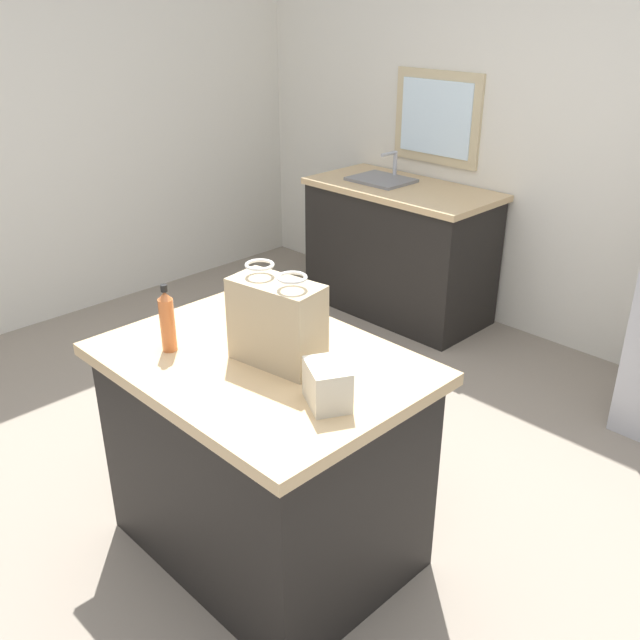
# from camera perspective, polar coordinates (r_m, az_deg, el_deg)

# --- Properties ---
(ground) EXTENTS (6.45, 6.45, 0.00)m
(ground) POSITION_cam_1_polar(r_m,az_deg,el_deg) (3.18, -1.91, -15.14)
(ground) COLOR gray
(back_wall) EXTENTS (5.38, 0.13, 2.63)m
(back_wall) POSITION_cam_1_polar(r_m,az_deg,el_deg) (4.42, 21.13, 13.99)
(back_wall) COLOR silver
(back_wall) RESTS_ON ground
(kitchen_island) EXTENTS (1.16, 0.85, 0.87)m
(kitchen_island) POSITION_cam_1_polar(r_m,az_deg,el_deg) (2.74, -4.54, -11.03)
(kitchen_island) COLOR black
(kitchen_island) RESTS_ON ground
(sink_counter) EXTENTS (1.28, 0.64, 1.08)m
(sink_counter) POSITION_cam_1_polar(r_m,az_deg,el_deg) (4.85, 6.46, 5.85)
(sink_counter) COLOR black
(sink_counter) RESTS_ON ground
(shopping_bag) EXTENTS (0.35, 0.21, 0.35)m
(shopping_bag) POSITION_cam_1_polar(r_m,az_deg,el_deg) (2.41, -3.55, -0.17)
(shopping_bag) COLOR tan
(shopping_bag) RESTS_ON kitchen_island
(small_box) EXTENTS (0.20, 0.18, 0.14)m
(small_box) POSITION_cam_1_polar(r_m,az_deg,el_deg) (2.20, 0.61, -5.31)
(small_box) COLOR beige
(small_box) RESTS_ON kitchen_island
(bottle) EXTENTS (0.05, 0.05, 0.26)m
(bottle) POSITION_cam_1_polar(r_m,az_deg,el_deg) (2.56, -12.38, -0.09)
(bottle) COLOR #C66633
(bottle) RESTS_ON kitchen_island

